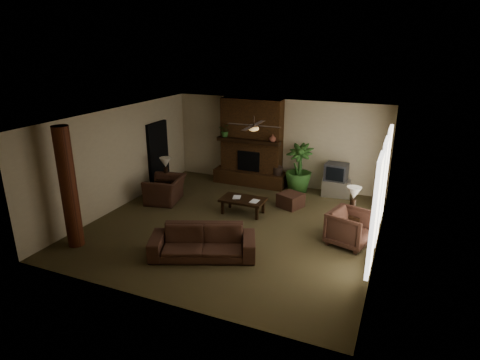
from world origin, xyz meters
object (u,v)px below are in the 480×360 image
at_px(tv_stand, 336,188).
at_px(armchair_left, 165,185).
at_px(coffee_table, 243,201).
at_px(sofa, 203,237).
at_px(armchair_right, 350,226).
at_px(lamp_right, 354,195).
at_px(log_column, 69,188).
at_px(floor_plant, 298,178).
at_px(floor_vase, 277,175).
at_px(ottoman, 291,200).
at_px(side_table_left, 166,187).
at_px(lamp_left, 166,164).
at_px(side_table_right, 351,223).

bearing_deg(tv_stand, armchair_left, -158.79).
xyz_separation_m(coffee_table, tv_stand, (2.10, 2.37, -0.12)).
xyz_separation_m(sofa, coffee_table, (-0.08, 2.49, -0.07)).
height_order(sofa, armchair_right, armchair_right).
height_order(coffee_table, lamp_right, lamp_right).
relative_size(armchair_left, armchair_right, 1.25).
bearing_deg(log_column, lamp_right, 28.36).
height_order(armchair_right, floor_plant, armchair_right).
bearing_deg(tv_stand, lamp_right, -78.73).
xyz_separation_m(armchair_left, floor_vase, (2.68, 2.41, -0.06)).
bearing_deg(armchair_left, ottoman, 94.02).
height_order(ottoman, floor_vase, floor_vase).
bearing_deg(armchair_left, sofa, 34.07).
bearing_deg(tv_stand, sofa, -119.47).
height_order(coffee_table, ottoman, coffee_table).
height_order(floor_plant, side_table_left, floor_plant).
bearing_deg(coffee_table, lamp_left, 171.93).
bearing_deg(ottoman, floor_vase, 121.37).
relative_size(floor_plant, side_table_right, 2.74).
bearing_deg(side_table_right, lamp_right, 96.33).
distance_m(sofa, lamp_left, 4.03).
height_order(sofa, floor_plant, sofa).
bearing_deg(coffee_table, log_column, -132.12).
relative_size(coffee_table, lamp_left, 1.85).
height_order(log_column, sofa, log_column).
bearing_deg(side_table_left, coffee_table, -7.50).
height_order(armchair_right, floor_vase, armchair_right).
bearing_deg(sofa, floor_plant, 58.06).
relative_size(log_column, armchair_right, 3.09).
height_order(sofa, side_table_right, sofa).
bearing_deg(floor_vase, sofa, -91.68).
relative_size(coffee_table, ottoman, 2.00).
xyz_separation_m(log_column, armchair_right, (5.83, 2.49, -0.95)).
bearing_deg(tv_stand, armchair_right, -81.34).
bearing_deg(coffee_table, sofa, -88.07).
bearing_deg(side_table_left, floor_vase, 34.22).
xyz_separation_m(coffee_table, side_table_right, (2.91, -0.12, -0.10)).
xyz_separation_m(floor_plant, side_table_right, (1.99, -2.45, -0.15)).
height_order(ottoman, lamp_right, lamp_right).
bearing_deg(lamp_left, lamp_right, -4.54).
xyz_separation_m(armchair_right, coffee_table, (-2.95, 0.69, -0.08)).
xyz_separation_m(armchair_left, coffee_table, (2.45, 0.07, -0.12)).
bearing_deg(armchair_right, lamp_right, 20.79).
relative_size(log_column, ottoman, 4.67).
height_order(tv_stand, lamp_right, lamp_right).
xyz_separation_m(tv_stand, lamp_left, (-4.79, -1.99, 0.75)).
bearing_deg(lamp_right, lamp_left, 175.46).
xyz_separation_m(armchair_left, floor_plant, (3.37, 2.40, -0.07)).
bearing_deg(armchair_left, armchair_right, 71.22).
height_order(log_column, armchair_right, log_column).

